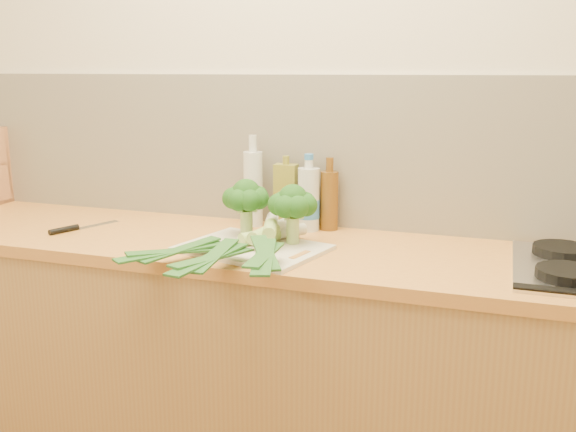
{
  "coord_description": "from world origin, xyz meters",
  "views": [
    {
      "loc": [
        0.69,
        -0.71,
        1.46
      ],
      "look_at": [
        0.07,
        1.1,
        1.02
      ],
      "focal_mm": 40.0,
      "sensor_mm": 36.0,
      "label": 1
    }
  ],
  "objects": [
    {
      "name": "chefs_knife",
      "position": [
        -0.75,
        1.13,
        0.91
      ],
      "size": [
        0.13,
        0.27,
        0.02
      ],
      "rotation": [
        0.0,
        0.0,
        -0.37
      ],
      "color": "silver",
      "rests_on": "counter"
    },
    {
      "name": "amber_bottle",
      "position": [
        0.11,
        1.44,
        1.01
      ],
      "size": [
        0.06,
        0.06,
        0.26
      ],
      "color": "brown",
      "rests_on": "counter"
    },
    {
      "name": "glass_bottle",
      "position": [
        -0.17,
        1.41,
        1.04
      ],
      "size": [
        0.07,
        0.07,
        0.33
      ],
      "color": "silver",
      "rests_on": "counter"
    },
    {
      "name": "water_bottle",
      "position": [
        0.04,
        1.41,
        1.01
      ],
      "size": [
        0.08,
        0.08,
        0.25
      ],
      "color": "silver",
      "rests_on": "counter"
    },
    {
      "name": "broccoli_left",
      "position": [
        -0.12,
        1.22,
        1.04
      ],
      "size": [
        0.16,
        0.16,
        0.19
      ],
      "color": "#9DBE6F",
      "rests_on": "chopping_board"
    },
    {
      "name": "broccoli_right",
      "position": [
        0.06,
        1.18,
        1.04
      ],
      "size": [
        0.16,
        0.16,
        0.19
      ],
      "color": "#9DBE6F",
      "rests_on": "chopping_board"
    },
    {
      "name": "oil_tin",
      "position": [
        -0.05,
        1.42,
        1.02
      ],
      "size": [
        0.08,
        0.05,
        0.26
      ],
      "color": "olive",
      "rests_on": "counter"
    },
    {
      "name": "counter",
      "position": [
        0.0,
        1.2,
        0.45
      ],
      "size": [
        3.2,
        0.62,
        0.9
      ],
      "color": "#A27E43",
      "rests_on": "ground"
    },
    {
      "name": "room_shell",
      "position": [
        0.0,
        1.49,
        1.17
      ],
      "size": [
        3.5,
        3.5,
        3.5
      ],
      "color": "beige",
      "rests_on": "ground"
    },
    {
      "name": "leek_front",
      "position": [
        -0.09,
        1.07,
        0.94
      ],
      "size": [
        0.42,
        0.56,
        0.04
      ],
      "rotation": [
        0.0,
        0.0,
        -0.62
      ],
      "color": "white",
      "rests_on": "chopping_board"
    },
    {
      "name": "leek_back",
      "position": [
        0.03,
        1.03,
        0.97
      ],
      "size": [
        0.24,
        0.62,
        0.04
      ],
      "rotation": [
        0.0,
        0.0,
        0.3
      ],
      "color": "white",
      "rests_on": "chopping_board"
    },
    {
      "name": "leek_mid",
      "position": [
        -0.03,
        1.04,
        0.95
      ],
      "size": [
        0.15,
        0.66,
        0.04
      ],
      "rotation": [
        0.0,
        0.0,
        -0.14
      ],
      "color": "white",
      "rests_on": "chopping_board"
    },
    {
      "name": "chopping_board",
      "position": [
        -0.05,
        1.1,
        0.91
      ],
      "size": [
        0.49,
        0.41,
        0.01
      ],
      "primitive_type": "cube",
      "rotation": [
        0.0,
        0.0,
        -0.25
      ],
      "color": "beige",
      "rests_on": "counter"
    }
  ]
}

